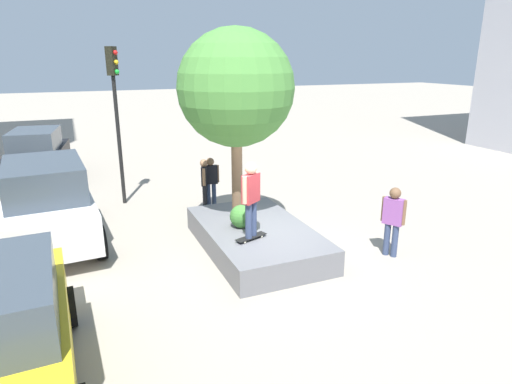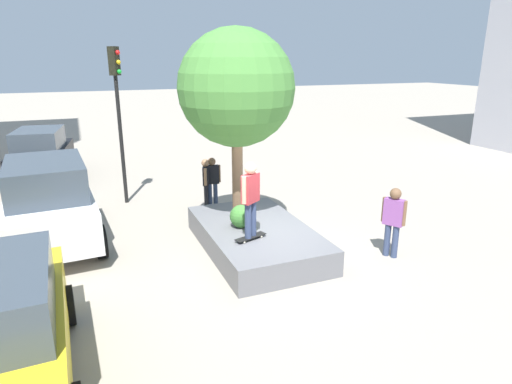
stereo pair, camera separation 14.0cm
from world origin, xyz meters
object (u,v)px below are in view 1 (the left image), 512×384
object	(u,v)px
police_car	(48,203)
sedan_parked	(38,154)
pedestrian_crossing	(393,217)
bystander_watching	(211,179)
skateboarder	(251,195)
passerby_with_bag	(204,180)
skateboard	(251,237)
plaza_tree	(236,89)
planter_ledge	(256,238)
traffic_light_corner	(116,101)

from	to	relation	value
police_car	sedan_parked	distance (m)	7.06
pedestrian_crossing	bystander_watching	size ratio (longest dim) A/B	1.07
skateboarder	bystander_watching	bearing A→B (deg)	-5.02
police_car	passerby_with_bag	xyz separation A→B (m)	(1.32, -4.49, -0.22)
skateboard	plaza_tree	bearing A→B (deg)	-9.47
planter_ledge	pedestrian_crossing	size ratio (longest dim) A/B	2.42
skateboarder	police_car	distance (m)	5.32
plaza_tree	passerby_with_bag	xyz separation A→B (m)	(2.76, 0.10, -3.00)
traffic_light_corner	pedestrian_crossing	size ratio (longest dim) A/B	2.87
skateboarder	bystander_watching	distance (m)	4.45
plaza_tree	pedestrian_crossing	size ratio (longest dim) A/B	2.75
traffic_light_corner	pedestrian_crossing	bearing A→B (deg)	-140.76
planter_ledge	plaza_tree	distance (m)	3.72
planter_ledge	traffic_light_corner	world-z (taller)	traffic_light_corner
planter_ledge	bystander_watching	bearing A→B (deg)	0.54
planter_ledge	passerby_with_bag	xyz separation A→B (m)	(3.67, 0.24, 0.61)
traffic_light_corner	skateboarder	bearing A→B (deg)	-159.39
planter_ledge	traffic_light_corner	size ratio (longest dim) A/B	0.84
skateboarder	passerby_with_bag	world-z (taller)	skateboarder
sedan_parked	skateboarder	bearing A→B (deg)	-154.20
pedestrian_crossing	passerby_with_bag	distance (m)	6.13
pedestrian_crossing	bystander_watching	bearing A→B (deg)	28.91
planter_ledge	bystander_watching	xyz separation A→B (m)	(3.66, 0.03, 0.62)
planter_ledge	skateboard	world-z (taller)	skateboard
passerby_with_bag	bystander_watching	distance (m)	0.21
traffic_light_corner	skateboard	bearing A→B (deg)	-159.39
skateboard	police_car	distance (m)	5.31
sedan_parked	bystander_watching	bearing A→B (deg)	-137.42
planter_ledge	pedestrian_crossing	distance (m)	3.36
skateboard	pedestrian_crossing	distance (m)	3.43
traffic_light_corner	bystander_watching	xyz separation A→B (m)	(-1.43, -2.56, -2.43)
planter_ledge	pedestrian_crossing	world-z (taller)	pedestrian_crossing
police_car	traffic_light_corner	xyz separation A→B (m)	(2.74, -2.13, 2.23)
skateboard	sedan_parked	world-z (taller)	sedan_parked
pedestrian_crossing	planter_ledge	bearing A→B (deg)	60.88
skateboard	traffic_light_corner	size ratio (longest dim) A/B	0.17
planter_ledge	police_car	xyz separation A→B (m)	(2.35, 4.73, 0.82)
skateboard	passerby_with_bag	distance (m)	4.38
skateboarder	sedan_parked	size ratio (longest dim) A/B	0.39
skateboarder	skateboard	bearing A→B (deg)	90.00
skateboarder	pedestrian_crossing	size ratio (longest dim) A/B	1.02
skateboarder	pedestrian_crossing	bearing A→B (deg)	-105.29
skateboard	pedestrian_crossing	size ratio (longest dim) A/B	0.48
sedan_parked	traffic_light_corner	world-z (taller)	traffic_light_corner
skateboard	skateboarder	bearing A→B (deg)	-90.00
skateboard	traffic_light_corner	bearing A→B (deg)	20.61
planter_ledge	skateboard	size ratio (longest dim) A/B	5.07
planter_ledge	skateboarder	distance (m)	1.61
police_car	passerby_with_bag	bearing A→B (deg)	-73.61
planter_ledge	passerby_with_bag	distance (m)	3.73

